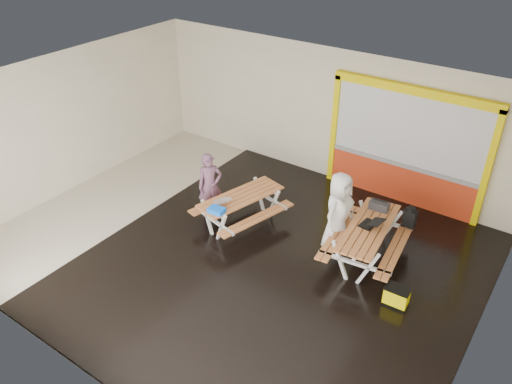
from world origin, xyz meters
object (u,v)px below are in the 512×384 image
Objects in this scene: dark_case at (347,252)px; fluke_bag at (396,296)px; person_left at (210,185)px; backpack at (410,217)px; person_right at (338,212)px; toolbox at (379,206)px; picnic_table_right at (368,234)px; laptop_left at (222,201)px; blue_pouch at (217,210)px; picnic_table_left at (241,203)px; laptop_right at (371,224)px.

dark_case is 0.81× the size of fluke_bag.
person_left is 4.49m from backpack.
toolbox is (0.64, 0.64, 0.05)m from person_right.
person_right reaches higher than picnic_table_right.
picnic_table_right is at bearing 20.84° from dark_case.
person_left reaches higher than laptop_left.
picnic_table_right is 3.75m from person_left.
dark_case is (2.70, 0.80, -0.73)m from laptop_left.
blue_pouch is 4.10m from backpack.
backpack is (1.26, 0.85, -0.11)m from person_right.
picnic_table_left is 0.54m from laptop_left.
person_left is 1.08m from blue_pouch.
laptop_right is at bearing -80.28° from toolbox.
blue_pouch is at bearing -155.40° from dark_case.
picnic_table_left is at bearing 173.17° from fluke_bag.
dark_case is at bearing 149.94° from fluke_bag.
picnic_table_left is 5.45× the size of toolbox.
backpack is 2.01m from fluke_bag.
person_left is at bearing -160.78° from backpack.
toolbox is at bearing 99.72° from laptop_right.
laptop_right is 0.68m from toolbox.
picnic_table_left reaches higher than dark_case.
dark_case is at bearing 7.78° from picnic_table_left.
picnic_table_right is 1.28× the size of person_right.
person_left reaches higher than blue_pouch.
person_right is 4.66× the size of dark_case.
picnic_table_left is at bearing -157.07° from toolbox.
person_left reaches higher than fluke_bag.
picnic_table_left is at bearing 87.43° from blue_pouch.
backpack reaches higher than picnic_table_right.
fluke_bag is at bearing -59.88° from person_left.
blue_pouch is 0.89× the size of dark_case.
blue_pouch is at bearing -70.35° from laptop_left.
person_right is at bearing -146.11° from backpack.
person_right is at bearing 175.37° from picnic_table_right.
blue_pouch is (0.13, -0.37, 0.00)m from laptop_left.
laptop_right is at bearing 136.34° from fluke_bag.
picnic_table_right is 0.27m from laptop_right.
laptop_left reaches higher than blue_pouch.
laptop_left is at bearing 117.30° from person_right.
blue_pouch is at bearing -92.57° from picnic_table_left.
laptop_right reaches higher than picnic_table_left.
dark_case is at bearing -107.56° from toolbox.
picnic_table_left is at bearing -170.53° from picnic_table_right.
picnic_table_right reaches higher than picnic_table_left.
laptop_left is 3.23m from laptop_right.
person_right is (2.16, 0.54, 0.29)m from picnic_table_left.
laptop_right reaches higher than laptop_left.
person_left reaches higher than backpack.
fluke_bag is (0.53, -1.86, -0.55)m from backpack.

